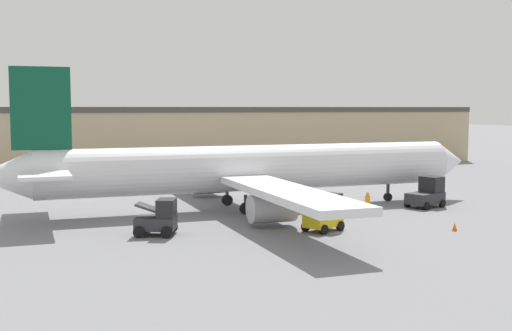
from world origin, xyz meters
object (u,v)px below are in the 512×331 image
ground_crew_worker (368,202)px  safety_cone_near (455,227)px  baggage_tug (325,214)px  belt_loader_truck (159,218)px  pushback_tug (427,194)px  airplane (244,169)px

ground_crew_worker → safety_cone_near: 8.29m
baggage_tug → safety_cone_near: baggage_tug is taller
belt_loader_truck → safety_cone_near: (18.36, -6.30, -0.82)m
baggage_tug → pushback_tug: (12.66, 5.54, 0.03)m
safety_cone_near → pushback_tug: bearing=61.8°
baggage_tug → safety_cone_near: 8.60m
baggage_tug → airplane: bearing=74.8°
pushback_tug → safety_cone_near: 10.33m
belt_loader_truck → ground_crew_worker: bearing=32.2°
ground_crew_worker → baggage_tug: 7.80m
baggage_tug → pushback_tug: bearing=-0.1°
airplane → pushback_tug: bearing=-15.6°
airplane → belt_loader_truck: airplane is taller
pushback_tug → safety_cone_near: size_ratio=6.38×
belt_loader_truck → pushback_tug: bearing=32.8°
airplane → baggage_tug: size_ratio=13.89×
safety_cone_near → ground_crew_worker: bearing=100.4°
airplane → ground_crew_worker: (7.85, -5.80, -2.33)m
ground_crew_worker → belt_loader_truck: bearing=-146.7°
baggage_tug → belt_loader_truck: baggage_tug is taller
airplane → safety_cone_near: 17.04m
ground_crew_worker → safety_cone_near: size_ratio=3.10×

